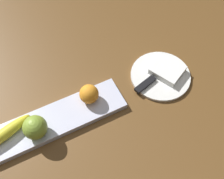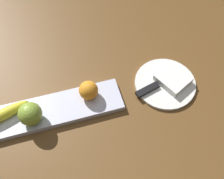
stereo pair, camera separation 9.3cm
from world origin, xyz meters
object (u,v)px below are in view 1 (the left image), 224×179
at_px(orange_near_apple, 89,94).
at_px(dinner_plate, 160,76).
at_px(fruit_tray, 58,119).
at_px(banana, 4,134).
at_px(folded_napkin, 168,70).
at_px(apple, 35,127).
at_px(knife, 148,82).

distance_m(orange_near_apple, dinner_plate, 0.28).
height_order(fruit_tray, banana, banana).
bearing_deg(folded_napkin, banana, 178.95).
bearing_deg(fruit_tray, orange_near_apple, 7.91).
height_order(fruit_tray, apple, apple).
bearing_deg(apple, knife, 1.54).
bearing_deg(dinner_plate, banana, 178.90).
bearing_deg(orange_near_apple, apple, -169.08).
bearing_deg(folded_napkin, knife, -173.46).
bearing_deg(folded_napkin, fruit_tray, -180.00).
bearing_deg(dinner_plate, apple, -177.45).
xyz_separation_m(banana, orange_near_apple, (0.29, 0.01, 0.01)).
distance_m(fruit_tray, orange_near_apple, 0.13).
distance_m(apple, knife, 0.42).
xyz_separation_m(dinner_plate, knife, (-0.06, -0.01, 0.01)).
distance_m(apple, folded_napkin, 0.51).
height_order(apple, banana, apple).
bearing_deg(dinner_plate, orange_near_apple, 176.47).
relative_size(orange_near_apple, knife, 0.36).
distance_m(fruit_tray, dinner_plate, 0.40).
relative_size(banana, dinner_plate, 0.87).
height_order(fruit_tray, knife, knife).
bearing_deg(banana, apple, -35.83).
distance_m(banana, folded_napkin, 0.60).
xyz_separation_m(fruit_tray, knife, (0.34, -0.01, 0.01)).
xyz_separation_m(orange_near_apple, folded_napkin, (0.31, -0.02, -0.03)).
relative_size(apple, banana, 0.40).
bearing_deg(apple, orange_near_apple, 10.92).
relative_size(fruit_tray, knife, 2.55).
bearing_deg(orange_near_apple, banana, -178.79).
relative_size(apple, knife, 0.43).
bearing_deg(knife, apple, 166.60).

